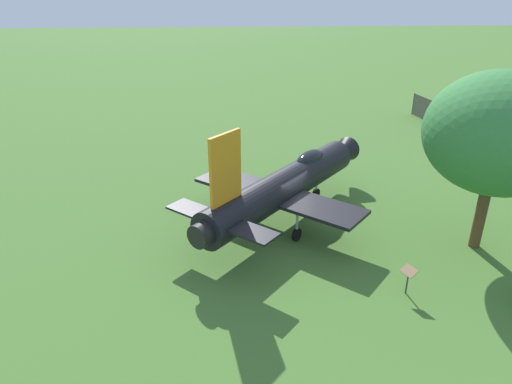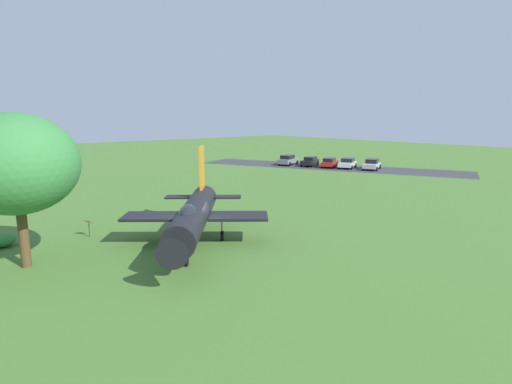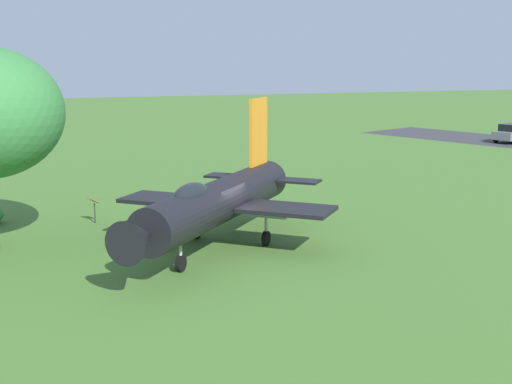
{
  "view_description": "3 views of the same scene",
  "coord_description": "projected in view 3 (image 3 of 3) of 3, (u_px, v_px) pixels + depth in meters",
  "views": [
    {
      "loc": [
        -2.44,
        -20.42,
        11.13
      ],
      "look_at": [
        -1.34,
        -0.58,
        1.93
      ],
      "focal_mm": 32.71,
      "sensor_mm": 36.0,
      "label": 1
    },
    {
      "loc": [
        12.49,
        20.09,
        7.68
      ],
      "look_at": [
        -8.99,
        -4.83,
        1.5
      ],
      "focal_mm": 28.5,
      "sensor_mm": 36.0,
      "label": 2
    },
    {
      "loc": [
        7.51,
        26.98,
        7.64
      ],
      "look_at": [
        -1.17,
        1.03,
        2.39
      ],
      "focal_mm": 51.48,
      "sensor_mm": 36.0,
      "label": 3
    }
  ],
  "objects": [
    {
      "name": "ground_plane",
      "position": [
        220.0,
        249.0,
        28.9
      ],
      "size": [
        200.0,
        200.0,
        0.0
      ],
      "primitive_type": "plane",
      "color": "#47722D"
    },
    {
      "name": "info_plaque",
      "position": [
        94.0,
        205.0,
        33.07
      ],
      "size": [
        0.61,
        0.71,
        1.14
      ],
      "color": "#333333",
      "rests_on": "ground_plane"
    },
    {
      "name": "display_jet",
      "position": [
        215.0,
        202.0,
        28.21
      ],
      "size": [
        10.36,
        11.41,
        5.66
      ],
      "rotation": [
        0.0,
        0.0,
        0.87
      ],
      "color": "black",
      "rests_on": "ground_plane"
    }
  ]
}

